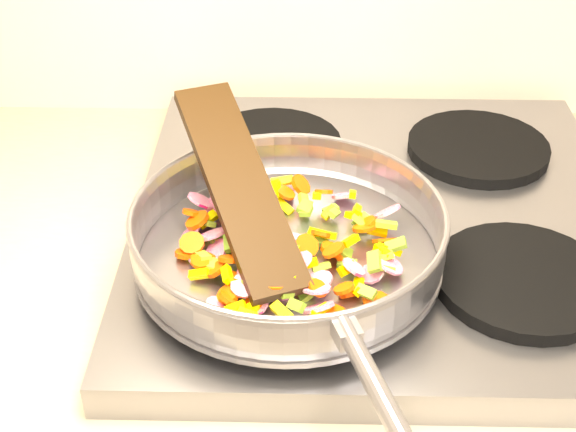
{
  "coord_description": "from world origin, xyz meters",
  "views": [
    {
      "loc": [
        -0.8,
        0.86,
        1.5
      ],
      "look_at": [
        -0.81,
        1.55,
        1.01
      ],
      "focal_mm": 50.0,
      "sensor_mm": 36.0,
      "label": 1
    }
  ],
  "objects": [
    {
      "name": "vegetable_heap",
      "position": [
        -0.82,
        1.54,
        0.98
      ],
      "size": [
        0.26,
        0.26,
        0.05
      ],
      "color": "#EB4904",
      "rests_on": "saute_pan"
    },
    {
      "name": "cooktop",
      "position": [
        -0.7,
        1.67,
        0.92
      ],
      "size": [
        0.6,
        0.6,
        0.04
      ],
      "primitive_type": "cube",
      "color": "#939399",
      "rests_on": "counter_top"
    },
    {
      "name": "saute_pan",
      "position": [
        -0.81,
        1.55,
        0.99
      ],
      "size": [
        0.38,
        0.53,
        0.06
      ],
      "rotation": [
        0.0,
        0.0,
        0.32
      ],
      "color": "#9E9EA5",
      "rests_on": "grate_fl"
    },
    {
      "name": "grate_br",
      "position": [
        -0.56,
        1.81,
        0.95
      ],
      "size": [
        0.19,
        0.19,
        0.02
      ],
      "primitive_type": "cylinder",
      "color": "black",
      "rests_on": "cooktop"
    },
    {
      "name": "grate_fr",
      "position": [
        -0.56,
        1.52,
        0.95
      ],
      "size": [
        0.19,
        0.19,
        0.02
      ],
      "primitive_type": "cylinder",
      "color": "black",
      "rests_on": "cooktop"
    },
    {
      "name": "grate_fl",
      "position": [
        -0.84,
        1.52,
        0.95
      ],
      "size": [
        0.19,
        0.19,
        0.02
      ],
      "primitive_type": "cylinder",
      "color": "black",
      "rests_on": "cooktop"
    },
    {
      "name": "grate_bl",
      "position": [
        -0.84,
        1.81,
        0.95
      ],
      "size": [
        0.19,
        0.19,
        0.02
      ],
      "primitive_type": "cylinder",
      "color": "black",
      "rests_on": "cooktop"
    },
    {
      "name": "wooden_spatula",
      "position": [
        -0.87,
        1.58,
        1.03
      ],
      "size": [
        0.16,
        0.27,
        0.11
      ],
      "primitive_type": "cube",
      "rotation": [
        0.0,
        -0.37,
        1.97
      ],
      "color": "black",
      "rests_on": "saute_pan"
    }
  ]
}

